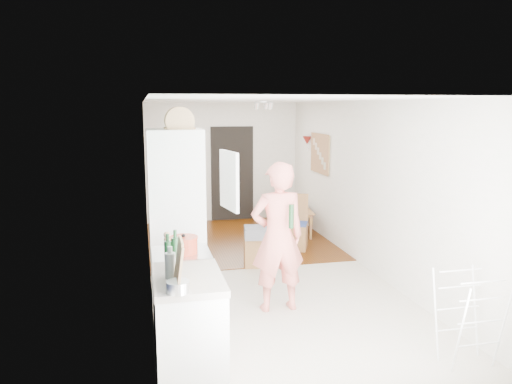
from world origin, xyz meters
name	(u,v)px	position (x,y,z in m)	size (l,w,h in m)	color
room_shell	(262,189)	(0.00, 0.00, 1.25)	(3.20, 7.00, 2.50)	silver
floor	(261,272)	(0.00, 0.00, 0.00)	(3.20, 7.00, 0.01)	beige
wood_floor_overlay	(238,240)	(0.00, 1.85, 0.01)	(3.20, 3.30, 0.01)	#5A2A07
sage_wall_panel	(150,166)	(-1.59, -2.00, 1.85)	(0.02, 3.00, 1.30)	slate
tile_splashback	(154,253)	(-1.59, -2.55, 1.15)	(0.02, 1.90, 0.50)	black
doorway_recess	(232,174)	(0.20, 3.48, 1.00)	(0.90, 0.04, 2.00)	black
base_cabinet	(189,327)	(-1.30, -2.55, 0.43)	(0.60, 0.90, 0.86)	white
worktop	(188,279)	(-1.30, -2.55, 0.89)	(0.62, 0.92, 0.06)	beige
range_cooker	(182,296)	(-1.30, -1.80, 0.44)	(0.60, 0.60, 0.88)	white
cooker_top	(181,254)	(-1.30, -1.80, 0.90)	(0.60, 0.60, 0.04)	silver
fridge_housing	(177,217)	(-1.27, -0.78, 1.07)	(0.66, 0.66, 2.15)	white
fridge_door	(229,180)	(-0.66, -1.08, 1.55)	(0.56, 0.04, 0.70)	white
fridge_interior	(201,178)	(-0.96, -0.78, 1.55)	(0.02, 0.52, 0.66)	white
pinboard	(320,153)	(1.58, 1.90, 1.55)	(0.03, 0.90, 0.70)	tan
pinboard_frame	(319,153)	(1.57, 1.90, 1.55)	(0.01, 0.94, 0.74)	#AA7C39
wall_sconce	(307,140)	(1.54, 2.55, 1.75)	(0.18, 0.18, 0.16)	maroon
person	(278,224)	(-0.13, -1.35, 1.06)	(0.77, 0.51, 2.11)	#F68073
dining_table	(289,221)	(1.09, 2.21, 0.21)	(1.18, 0.66, 0.42)	#AA7C39
dining_chair	(295,223)	(0.84, 1.02, 0.47)	(0.40, 0.40, 0.94)	#AA7C39
stool	(255,251)	(-0.02, 0.33, 0.22)	(0.34, 0.34, 0.45)	#AA7C39
grey_drape	(257,232)	(-0.01, 0.29, 0.53)	(0.37, 0.37, 0.17)	slate
drying_rack	(468,319)	(1.27, -3.00, 0.45)	(0.46, 0.41, 0.89)	white
bread_bin	(179,121)	(-1.21, -0.82, 2.24)	(0.36, 0.34, 0.19)	tan
red_casserole	(184,245)	(-1.27, -1.83, 1.01)	(0.30, 0.30, 0.17)	#C23D24
steel_pan	(178,287)	(-1.41, -2.94, 0.97)	(0.19, 0.19, 0.10)	silver
held_bottle	(291,216)	(-0.02, -1.54, 1.18)	(0.06, 0.06, 0.28)	#163D1C
bottle_a	(168,256)	(-1.46, -2.37, 1.06)	(0.07, 0.07, 0.28)	#163D1C
bottle_b	(176,254)	(-1.39, -2.38, 1.07)	(0.07, 0.07, 0.31)	#163D1C
bottle_c	(170,266)	(-1.45, -2.58, 1.04)	(0.09, 0.09, 0.23)	silver
pepper_mill_front	(168,249)	(-1.44, -2.02, 1.03)	(0.06, 0.06, 0.22)	tan
pepper_mill_back	(167,249)	(-1.45, -2.02, 1.03)	(0.06, 0.06, 0.22)	tan
chopping_boards	(179,264)	(-1.39, -2.82, 1.12)	(0.04, 0.30, 0.41)	tan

